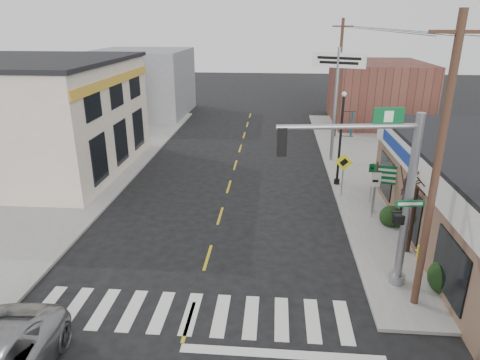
# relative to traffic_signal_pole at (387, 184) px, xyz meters

# --- Properties ---
(ground) EXTENTS (140.00, 140.00, 0.00)m
(ground) POSITION_rel_traffic_signal_pole_xyz_m (-6.43, -2.63, -3.97)
(ground) COLOR black
(ground) RESTS_ON ground
(sidewalk_right) EXTENTS (6.00, 38.00, 0.13)m
(sidewalk_right) POSITION_rel_traffic_signal_pole_xyz_m (2.57, 10.37, -3.91)
(sidewalk_right) COLOR gray
(sidewalk_right) RESTS_ON ground
(sidewalk_left) EXTENTS (6.00, 38.00, 0.13)m
(sidewalk_left) POSITION_rel_traffic_signal_pole_xyz_m (-15.43, 10.37, -3.91)
(sidewalk_left) COLOR gray
(sidewalk_left) RESTS_ON ground
(center_line) EXTENTS (0.12, 56.00, 0.01)m
(center_line) POSITION_rel_traffic_signal_pole_xyz_m (-6.43, 5.37, -3.97)
(center_line) COLOR gold
(center_line) RESTS_ON ground
(crosswalk) EXTENTS (11.00, 2.20, 0.01)m
(crosswalk) POSITION_rel_traffic_signal_pole_xyz_m (-6.43, -2.23, -3.97)
(crosswalk) COLOR silver
(crosswalk) RESTS_ON ground
(left_building) EXTENTS (12.00, 12.00, 6.80)m
(left_building) POSITION_rel_traffic_signal_pole_xyz_m (-19.43, 11.37, -0.57)
(left_building) COLOR beige
(left_building) RESTS_ON ground
(bldg_distant_right) EXTENTS (8.00, 10.00, 5.60)m
(bldg_distant_right) POSITION_rel_traffic_signal_pole_xyz_m (5.57, 27.37, -1.17)
(bldg_distant_right) COLOR brown
(bldg_distant_right) RESTS_ON ground
(bldg_distant_left) EXTENTS (9.00, 10.00, 6.40)m
(bldg_distant_left) POSITION_rel_traffic_signal_pole_xyz_m (-17.43, 29.37, -0.77)
(bldg_distant_left) COLOR gray
(bldg_distant_left) RESTS_ON ground
(traffic_signal_pole) EXTENTS (5.10, 0.39, 6.45)m
(traffic_signal_pole) POSITION_rel_traffic_signal_pole_xyz_m (0.00, 0.00, 0.00)
(traffic_signal_pole) COLOR gray
(traffic_signal_pole) RESTS_ON sidewalk_right
(guide_sign) EXTENTS (1.50, 0.13, 2.62)m
(guide_sign) POSITION_rel_traffic_signal_pole_xyz_m (1.77, 6.25, -2.13)
(guide_sign) COLOR #4E3224
(guide_sign) RESTS_ON sidewalk_right
(fire_hydrant) EXTENTS (0.21, 0.21, 0.67)m
(fire_hydrant) POSITION_rel_traffic_signal_pole_xyz_m (2.07, 1.72, -3.48)
(fire_hydrant) COLOR gold
(fire_hydrant) RESTS_ON sidewalk_right
(ped_crossing_sign) EXTENTS (0.94, 0.07, 2.42)m
(ped_crossing_sign) POSITION_rel_traffic_signal_pole_xyz_m (-0.13, 8.15, -2.16)
(ped_crossing_sign) COLOR gray
(ped_crossing_sign) RESTS_ON sidewalk_right
(lamp_post) EXTENTS (0.70, 0.55, 5.37)m
(lamp_post) POSITION_rel_traffic_signal_pole_xyz_m (-0.07, 10.02, -0.72)
(lamp_post) COLOR black
(lamp_post) RESTS_ON sidewalk_right
(dance_center_sign) EXTENTS (3.49, 0.22, 7.42)m
(dance_center_sign) POSITION_rel_traffic_signal_pole_xyz_m (0.07, 14.72, 1.69)
(dance_center_sign) COLOR gray
(dance_center_sign) RESTS_ON sidewalk_right
(bare_tree) EXTENTS (2.14, 2.14, 4.28)m
(bare_tree) POSITION_rel_traffic_signal_pole_xyz_m (1.80, 2.33, -0.47)
(bare_tree) COLOR black
(bare_tree) RESTS_ON sidewalk_right
(shrub_front) EXTENTS (1.33, 1.33, 1.00)m
(shrub_front) POSITION_rel_traffic_signal_pole_xyz_m (2.39, -0.32, -3.34)
(shrub_front) COLOR #153917
(shrub_front) RESTS_ON sidewalk_right
(shrub_back) EXTENTS (1.03, 1.03, 0.78)m
(shrub_back) POSITION_rel_traffic_signal_pole_xyz_m (1.70, 4.86, -3.45)
(shrub_back) COLOR black
(shrub_back) RESTS_ON sidewalk_right
(utility_pole_near) EXTENTS (1.62, 0.24, 9.32)m
(utility_pole_near) POSITION_rel_traffic_signal_pole_xyz_m (1.07, -1.16, 0.94)
(utility_pole_near) COLOR #473321
(utility_pole_near) RESTS_ON sidewalk_right
(utility_pole_far) EXTENTS (1.60, 0.24, 9.19)m
(utility_pole_far) POSITION_rel_traffic_signal_pole_xyz_m (1.07, 21.20, 0.87)
(utility_pole_far) COLOR #45321E
(utility_pole_far) RESTS_ON sidewalk_right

